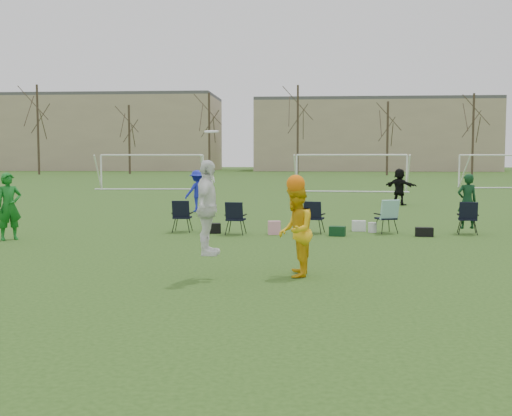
# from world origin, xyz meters

# --- Properties ---
(ground) EXTENTS (260.00, 260.00, 0.00)m
(ground) POSITION_xyz_m (0.00, 0.00, 0.00)
(ground) COLOR #2B4A17
(ground) RESTS_ON ground
(fielder_green_near) EXTENTS (0.80, 0.78, 1.86)m
(fielder_green_near) POSITION_xyz_m (-7.22, 5.73, 0.93)
(fielder_green_near) COLOR #12691D
(fielder_green_near) RESTS_ON ground
(fielder_blue) EXTENTS (1.26, 1.22, 1.73)m
(fielder_blue) POSITION_xyz_m (-3.56, 15.12, 0.86)
(fielder_blue) COLOR #1821BA
(fielder_blue) RESTS_ON ground
(fielder_black) EXTENTS (1.59, 1.38, 1.74)m
(fielder_black) POSITION_xyz_m (5.38, 19.44, 0.87)
(fielder_black) COLOR black
(fielder_black) RESTS_ON ground
(center_contest) EXTENTS (2.22, 1.40, 2.78)m
(center_contest) POSITION_xyz_m (0.00, 0.71, 1.10)
(center_contest) COLOR white
(center_contest) RESTS_ON ground
(sideline_setup) EXTENTS (9.19, 1.64, 1.79)m
(sideline_setup) POSITION_xyz_m (2.00, 7.93, 0.53)
(sideline_setup) COLOR #0F371B
(sideline_setup) RESTS_ON ground
(goal_left) EXTENTS (7.39, 0.76, 2.46)m
(goal_left) POSITION_xyz_m (-10.00, 34.00, 1.92)
(goal_left) COLOR white
(goal_left) RESTS_ON ground
(goal_mid) EXTENTS (7.40, 0.63, 2.46)m
(goal_mid) POSITION_xyz_m (4.00, 32.00, 1.92)
(goal_mid) COLOR white
(goal_mid) RESTS_ON ground
(goal_right) EXTENTS (7.35, 1.14, 2.46)m
(goal_right) POSITION_xyz_m (16.00, 38.00, 1.92)
(goal_right) COLOR white
(goal_right) RESTS_ON ground
(tree_line) EXTENTS (110.28, 3.28, 11.40)m
(tree_line) POSITION_xyz_m (0.24, 69.85, 5.09)
(tree_line) COLOR #382B21
(tree_line) RESTS_ON ground
(building_row) EXTENTS (126.00, 16.00, 13.00)m
(building_row) POSITION_xyz_m (6.73, 96.00, 5.99)
(building_row) COLOR tan
(building_row) RESTS_ON ground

